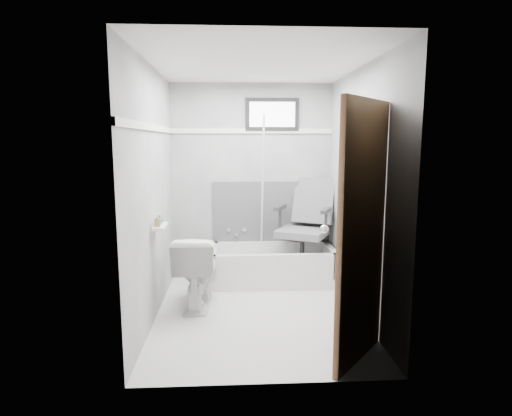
{
  "coord_description": "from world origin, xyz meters",
  "views": [
    {
      "loc": [
        -0.24,
        -4.08,
        1.69
      ],
      "look_at": [
        0.0,
        0.35,
        1.0
      ],
      "focal_mm": 30.0,
      "sensor_mm": 36.0,
      "label": 1
    }
  ],
  "objects": [
    {
      "name": "door",
      "position": [
        0.98,
        -1.28,
        1.0
      ],
      "size": [
        0.78,
        0.78,
        2.0
      ],
      "primitive_type": null,
      "color": "#522F1E",
      "rests_on": "floor"
    },
    {
      "name": "backerboard",
      "position": [
        0.25,
        1.29,
        0.8
      ],
      "size": [
        1.5,
        0.02,
        0.78
      ],
      "primitive_type": "cube",
      "color": "#4C4C4F",
      "rests_on": "wall_back"
    },
    {
      "name": "wall_back",
      "position": [
        0.0,
        1.3,
        1.2
      ],
      "size": [
        2.0,
        0.02,
        2.4
      ],
      "primitive_type": "cube",
      "color": "slate",
      "rests_on": "floor"
    },
    {
      "name": "window",
      "position": [
        0.25,
        1.29,
        2.02
      ],
      "size": [
        0.66,
        0.04,
        0.4
      ],
      "primitive_type": null,
      "color": "black",
      "rests_on": "wall_back"
    },
    {
      "name": "wall_front",
      "position": [
        0.0,
        -1.3,
        1.2
      ],
      "size": [
        2.0,
        0.02,
        2.4
      ],
      "primitive_type": "cube",
      "color": "slate",
      "rests_on": "floor"
    },
    {
      "name": "office_chair",
      "position": [
        0.59,
        0.95,
        0.69
      ],
      "size": [
        0.88,
        0.88,
        1.13
      ],
      "primitive_type": null,
      "rotation": [
        0.0,
        0.0,
        -0.46
      ],
      "color": "#5F5E63",
      "rests_on": "bathtub"
    },
    {
      "name": "bathtub",
      "position": [
        0.23,
        0.93,
        0.21
      ],
      "size": [
        1.5,
        0.7,
        0.42
      ],
      "primitive_type": null,
      "color": "silver",
      "rests_on": "floor"
    },
    {
      "name": "wall_right",
      "position": [
        1.0,
        0.0,
        1.2
      ],
      "size": [
        0.02,
        2.6,
        2.4
      ],
      "primitive_type": "cube",
      "color": "slate",
      "rests_on": "floor"
    },
    {
      "name": "wall_left",
      "position": [
        -1.0,
        0.0,
        1.2
      ],
      "size": [
        0.02,
        2.6,
        2.4
      ],
      "primitive_type": "cube",
      "color": "slate",
      "rests_on": "floor"
    },
    {
      "name": "pole",
      "position": [
        0.12,
        1.06,
        1.05
      ],
      "size": [
        0.02,
        0.51,
        1.9
      ],
      "primitive_type": "cylinder",
      "rotation": [
        0.25,
        0.0,
        0.0
      ],
      "color": "silver",
      "rests_on": "bathtub"
    },
    {
      "name": "ceiling",
      "position": [
        0.0,
        0.0,
        2.4
      ],
      "size": [
        2.6,
        2.6,
        0.0
      ],
      "primitive_type": "plane",
      "rotation": [
        3.14,
        0.0,
        0.0
      ],
      "color": "silver",
      "rests_on": "floor"
    },
    {
      "name": "soap_bottle_b",
      "position": [
        -0.94,
        -0.02,
        0.96
      ],
      "size": [
        0.08,
        0.08,
        0.08
      ],
      "primitive_type": "imported",
      "rotation": [
        0.0,
        0.0,
        0.36
      ],
      "color": "#456A7F",
      "rests_on": "shelf"
    },
    {
      "name": "shelf",
      "position": [
        -0.93,
        -0.08,
        0.9
      ],
      "size": [
        0.1,
        0.32,
        0.02
      ],
      "primitive_type": "cube",
      "color": "white",
      "rests_on": "wall_left"
    },
    {
      "name": "trim_left",
      "position": [
        -0.99,
        0.0,
        1.82
      ],
      "size": [
        0.02,
        2.6,
        0.06
      ],
      "primitive_type": "cube",
      "color": "white",
      "rests_on": "wall_left"
    },
    {
      "name": "floor",
      "position": [
        0.0,
        0.0,
        0.0
      ],
      "size": [
        2.6,
        2.6,
        0.0
      ],
      "primitive_type": "plane",
      "color": "white",
      "rests_on": "ground"
    },
    {
      "name": "trim_back",
      "position": [
        0.0,
        1.29,
        1.82
      ],
      "size": [
        2.0,
        0.02,
        0.06
      ],
      "primitive_type": "cube",
      "color": "white",
      "rests_on": "wall_back"
    },
    {
      "name": "toilet",
      "position": [
        -0.62,
        0.2,
        0.37
      ],
      "size": [
        0.46,
        0.78,
        0.74
      ],
      "primitive_type": "imported",
      "rotation": [
        0.0,
        0.0,
        3.09
      ],
      "color": "white",
      "rests_on": "floor"
    },
    {
      "name": "faucet",
      "position": [
        -0.2,
        1.27,
        0.55
      ],
      "size": [
        0.26,
        0.1,
        0.16
      ],
      "primitive_type": null,
      "color": "silver",
      "rests_on": "wall_back"
    },
    {
      "name": "soap_bottle_a",
      "position": [
        -0.94,
        -0.16,
        0.97
      ],
      "size": [
        0.06,
        0.06,
        0.12
      ],
      "primitive_type": "imported",
      "rotation": [
        0.0,
        0.0,
        0.05
      ],
      "color": "olive",
      "rests_on": "shelf"
    }
  ]
}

